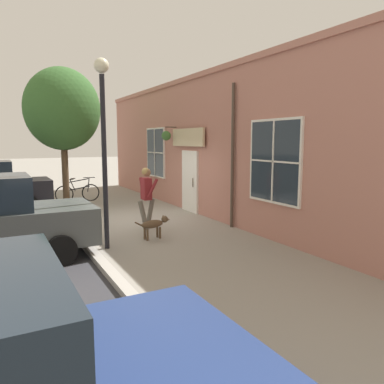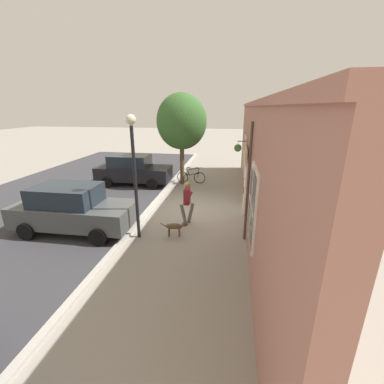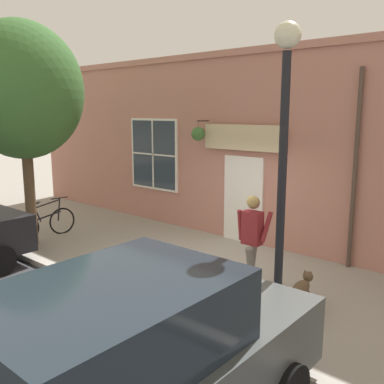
{
  "view_description": "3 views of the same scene",
  "coord_description": "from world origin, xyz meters",
  "px_view_note": "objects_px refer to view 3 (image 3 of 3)",
  "views": [
    {
      "loc": [
        3.72,
        10.97,
        2.44
      ],
      "look_at": [
        -1.3,
        1.41,
        0.95
      ],
      "focal_mm": 35.0,
      "sensor_mm": 36.0,
      "label": 1
    },
    {
      "loc": [
        -1.6,
        10.48,
        4.41
      ],
      "look_at": [
        -0.1,
        1.26,
        1.3
      ],
      "focal_mm": 24.0,
      "sensor_mm": 36.0,
      "label": 2
    },
    {
      "loc": [
        6.32,
        5.33,
        3.15
      ],
      "look_at": [
        -0.0,
        -0.16,
        1.57
      ],
      "focal_mm": 40.0,
      "sensor_mm": 36.0,
      "label": 3
    }
  ],
  "objects_px": {
    "parked_car_mid_block": "(127,371)",
    "dog_on_leash": "(302,288)",
    "leaning_bicycle": "(44,223)",
    "street_lamp": "(284,140)",
    "street_tree_by_curb": "(24,95)",
    "pedestrian_walking": "(252,233)"
  },
  "relations": [
    {
      "from": "pedestrian_walking",
      "to": "parked_car_mid_block",
      "type": "distance_m",
      "value": 4.22
    },
    {
      "from": "dog_on_leash",
      "to": "leaning_bicycle",
      "type": "xyz_separation_m",
      "value": [
        0.57,
        -6.78,
        0.01
      ]
    },
    {
      "from": "dog_on_leash",
      "to": "street_tree_by_curb",
      "type": "height_order",
      "value": "street_tree_by_curb"
    },
    {
      "from": "leaning_bicycle",
      "to": "parked_car_mid_block",
      "type": "bearing_deg",
      "value": 65.18
    },
    {
      "from": "street_tree_by_curb",
      "to": "parked_car_mid_block",
      "type": "distance_m",
      "value": 7.68
    },
    {
      "from": "street_tree_by_curb",
      "to": "leaning_bicycle",
      "type": "height_order",
      "value": "street_tree_by_curb"
    },
    {
      "from": "leaning_bicycle",
      "to": "parked_car_mid_block",
      "type": "distance_m",
      "value": 7.7
    },
    {
      "from": "dog_on_leash",
      "to": "street_lamp",
      "type": "relative_size",
      "value": 0.24
    },
    {
      "from": "pedestrian_walking",
      "to": "dog_on_leash",
      "type": "distance_m",
      "value": 1.3
    },
    {
      "from": "parked_car_mid_block",
      "to": "dog_on_leash",
      "type": "bearing_deg",
      "value": -177.0
    },
    {
      "from": "parked_car_mid_block",
      "to": "street_lamp",
      "type": "height_order",
      "value": "street_lamp"
    },
    {
      "from": "leaning_bicycle",
      "to": "street_lamp",
      "type": "distance_m",
      "value": 7.49
    },
    {
      "from": "leaning_bicycle",
      "to": "parked_car_mid_block",
      "type": "relative_size",
      "value": 0.4
    },
    {
      "from": "pedestrian_walking",
      "to": "street_tree_by_curb",
      "type": "relative_size",
      "value": 0.33
    },
    {
      "from": "street_tree_by_curb",
      "to": "parked_car_mid_block",
      "type": "bearing_deg",
      "value": 67.49
    },
    {
      "from": "leaning_bicycle",
      "to": "street_lamp",
      "type": "relative_size",
      "value": 0.42
    },
    {
      "from": "parked_car_mid_block",
      "to": "leaning_bicycle",
      "type": "bearing_deg",
      "value": -114.82
    },
    {
      "from": "pedestrian_walking",
      "to": "leaning_bicycle",
      "type": "relative_size",
      "value": 0.98
    },
    {
      "from": "street_tree_by_curb",
      "to": "parked_car_mid_block",
      "type": "xyz_separation_m",
      "value": [
        2.76,
        6.66,
        -2.64
      ]
    },
    {
      "from": "street_tree_by_curb",
      "to": "leaning_bicycle",
      "type": "relative_size",
      "value": 2.96
    },
    {
      "from": "pedestrian_walking",
      "to": "street_tree_by_curb",
      "type": "height_order",
      "value": "street_tree_by_curb"
    },
    {
      "from": "leaning_bicycle",
      "to": "parked_car_mid_block",
      "type": "xyz_separation_m",
      "value": [
        3.23,
        6.98,
        0.5
      ]
    }
  ]
}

